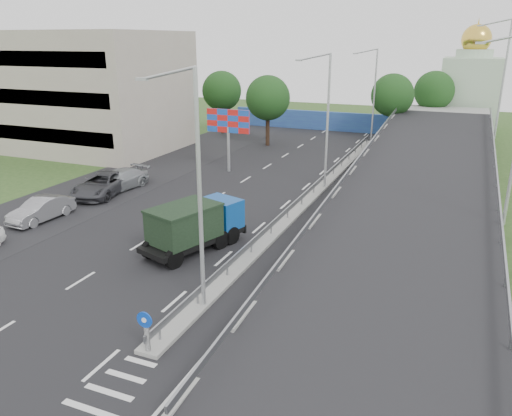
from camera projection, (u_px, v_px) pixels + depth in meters
The scene contains 22 objects.
ground at pixel (111, 391), 16.70m from camera, with size 160.00×160.00×0.00m, color #2D4C1E.
road_surface at pixel (257, 206), 35.28m from camera, with size 26.00×90.00×0.04m, color black.
parking_strip at pixel (107, 186), 40.01m from camera, with size 8.00×90.00×0.05m, color black.
median at pixel (314, 194), 37.66m from camera, with size 1.00×44.00×0.20m, color gray.
overpass_ramp at pixel (419, 183), 34.40m from camera, with size 10.00×50.00×3.50m.
median_guardrail at pixel (314, 186), 37.45m from camera, with size 0.09×44.00×0.71m.
sign_bollard at pixel (146, 331), 18.27m from camera, with size 0.64×0.23×1.67m.
lamp_post_near at pixel (195, 180), 20.04m from camera, with size 2.74×0.18×10.08m.
lamp_post_mid at pixel (325, 115), 37.53m from camera, with size 2.74×0.18×10.08m.
lamp_post_far at pixel (373, 91), 55.02m from camera, with size 2.74×0.18×10.08m.
beige_building at pixel (68, 90), 53.67m from camera, with size 24.00×14.00×12.00m, color #A69A8B.
blue_wall at pixel (346, 122), 63.24m from camera, with size 30.00×0.50×2.40m, color #2B439E.
church at pixel (470, 88), 63.82m from camera, with size 7.00×7.00×13.80m.
billboard at pixel (228, 125), 43.12m from camera, with size 4.00×0.24×5.50m.
tree_left_mid at pixel (268, 98), 53.65m from camera, with size 4.80×4.80×7.60m.
tree_median_far at pixel (392, 95), 56.28m from camera, with size 4.80×4.80×7.60m.
tree_left_far at pixel (222, 91), 60.94m from camera, with size 4.80×4.80×7.60m.
tree_ramp_far at pixel (434, 91), 60.95m from camera, with size 4.80×4.80×7.60m.
dump_truck at pixel (195, 224), 27.52m from camera, with size 4.04×6.56×2.72m.
parked_car_b at pixel (41, 209), 32.25m from camera, with size 1.58×4.53×1.49m, color gray.
parked_car_c at pixel (103, 184), 37.54m from camera, with size 2.74×5.94×1.65m, color #393A3F.
parked_car_d at pixel (119, 180), 38.85m from camera, with size 2.17×5.33×1.55m, color #969B9E.
Camera 1 is at (9.81, -10.91, 11.19)m, focal length 35.00 mm.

